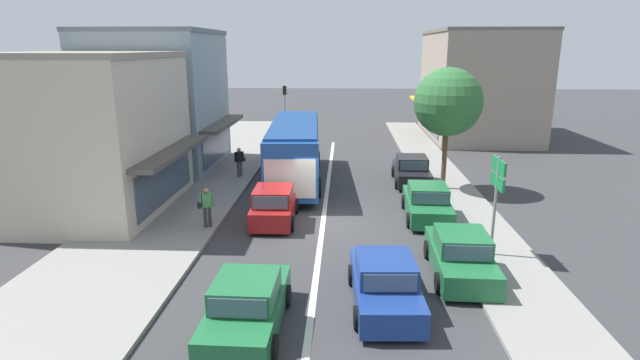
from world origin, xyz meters
name	(u,v)px	position (x,y,z in m)	size (l,w,h in m)	color
ground_plane	(323,221)	(0.00, 0.00, 0.00)	(140.00, 140.00, 0.00)	#353538
lane_centre_line	(327,194)	(0.00, 4.00, 0.00)	(0.20, 28.00, 0.01)	silver
sidewalk_left	(203,181)	(-6.80, 6.00, 0.07)	(5.20, 44.00, 0.14)	gray
kerb_right	(445,184)	(6.20, 6.00, 0.06)	(2.80, 44.00, 0.12)	gray
shopfront_corner_near	(91,134)	(-10.18, 1.11, 3.45)	(7.37, 8.17, 6.91)	beige
shopfront_mid_block	(158,101)	(-10.18, 9.33, 4.04)	(7.78, 7.54, 8.09)	#84939E
building_right_far	(478,85)	(11.48, 21.20, 4.21)	(8.59, 11.57, 8.42)	gray
city_bus	(295,147)	(-1.81, 6.44, 1.88)	(3.18, 10.98, 3.23)	#1E4C99
sedan_behind_bus_mid	(385,283)	(2.04, -6.92, 0.66)	(2.05, 4.28, 1.47)	navy
sedan_queue_far_back	(247,306)	(-1.59, -8.40, 0.66)	(1.95, 4.23, 1.47)	#1E6638
hatchback_behind_bus_near	(274,206)	(-2.04, -0.18, 0.71)	(1.87, 3.73, 1.54)	maroon
parked_sedan_kerb_front	(460,256)	(4.61, -4.86, 0.66)	(1.98, 4.24, 1.47)	#1E6638
parked_sedan_kerb_second	(427,203)	(4.41, 0.69, 0.66)	(1.99, 4.25, 1.47)	#1E6638
parked_sedan_kerb_third	(411,171)	(4.48, 6.44, 0.66)	(1.97, 4.24, 1.47)	black
traffic_light_downstreet	(285,103)	(-3.87, 19.36, 2.85)	(0.33, 0.24, 4.20)	gray
directional_road_sign	(497,183)	(5.99, -3.42, 2.70)	(0.10, 1.40, 3.60)	gray
street_tree_right	(448,102)	(5.91, 5.03, 4.49)	(3.36, 3.36, 6.18)	brown
pedestrian_with_handbag_near	(206,205)	(-4.58, -1.26, 1.07)	(0.62, 0.47, 1.63)	#333338
pedestrian_browsing_midblock	(239,160)	(-4.93, 6.79, 1.07)	(0.57, 0.54, 1.63)	#4C4742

